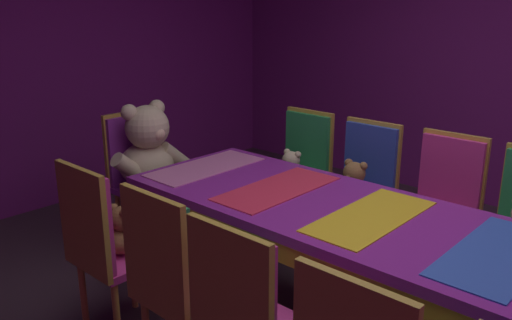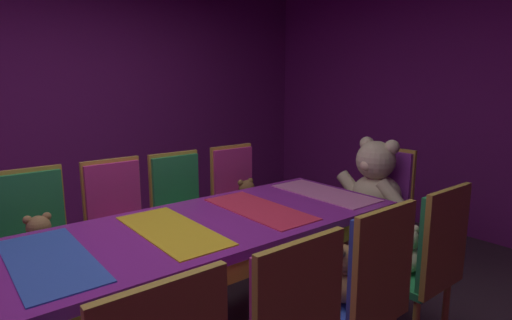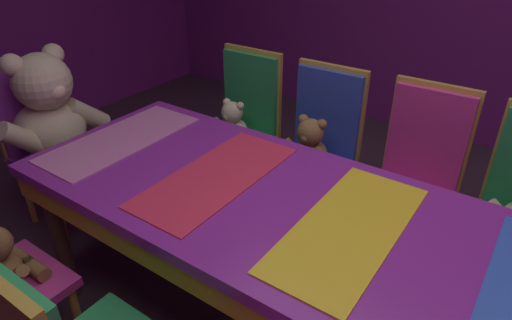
% 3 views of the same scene
% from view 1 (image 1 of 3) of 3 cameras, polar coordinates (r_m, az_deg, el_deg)
% --- Properties ---
extents(wall_back, '(5.20, 0.12, 2.80)m').
position_cam_1_polar(wall_back, '(4.89, -22.07, 11.48)').
color(wall_back, '#721E72').
rests_on(wall_back, ground_plane).
extents(banquet_table, '(0.90, 2.79, 0.75)m').
position_cam_1_polar(banquet_table, '(2.67, 12.19, -7.67)').
color(banquet_table, purple).
rests_on(banquet_table, ground_plane).
extents(chair_left_2, '(0.42, 0.41, 0.98)m').
position_cam_1_polar(chair_left_2, '(2.09, -1.29, -16.48)').
color(chair_left_2, '#CC338C').
rests_on(chair_left_2, ground_plane).
extents(chair_left_3, '(0.42, 0.41, 0.98)m').
position_cam_1_polar(chair_left_3, '(2.41, -9.25, -11.86)').
color(chair_left_3, '#268C4C').
rests_on(chair_left_3, ground_plane).
extents(chair_left_4, '(0.42, 0.41, 0.98)m').
position_cam_1_polar(chair_left_4, '(2.82, -16.53, -7.99)').
color(chair_left_4, '#CC338C').
rests_on(chair_left_4, ground_plane).
extents(teddy_left_4, '(0.22, 0.29, 0.27)m').
position_cam_1_polar(teddy_left_4, '(2.89, -14.07, -7.60)').
color(teddy_left_4, brown).
rests_on(teddy_left_4, chair_left_4).
extents(chair_right_2, '(0.42, 0.41, 0.98)m').
position_cam_1_polar(chair_right_2, '(3.43, 19.65, -3.80)').
color(chair_right_2, '#CC338C').
rests_on(chair_right_2, ground_plane).
extents(chair_right_3, '(0.42, 0.41, 0.98)m').
position_cam_1_polar(chair_right_3, '(3.63, 11.66, -2.04)').
color(chair_right_3, '#2D47B2').
rests_on(chair_right_3, ground_plane).
extents(teddy_right_3, '(0.24, 0.31, 0.30)m').
position_cam_1_polar(teddy_right_3, '(3.52, 10.43, -2.78)').
color(teddy_right_3, olive).
rests_on(teddy_right_3, chair_right_3).
extents(chair_right_4, '(0.42, 0.41, 0.98)m').
position_cam_1_polar(chair_right_4, '(3.92, 5.04, -0.36)').
color(chair_right_4, '#268C4C').
rests_on(chair_right_4, ground_plane).
extents(teddy_right_4, '(0.22, 0.28, 0.26)m').
position_cam_1_polar(teddy_right_4, '(3.82, 3.73, -1.17)').
color(teddy_right_4, beige).
rests_on(teddy_right_4, chair_right_4).
extents(throne_chair, '(0.41, 0.42, 0.98)m').
position_cam_1_polar(throne_chair, '(3.96, -12.75, -0.57)').
color(throne_chair, purple).
rests_on(throne_chair, ground_plane).
extents(king_teddy_bear, '(0.66, 0.51, 0.62)m').
position_cam_1_polar(king_teddy_bear, '(3.79, -11.41, 0.75)').
color(king_teddy_bear, beige).
rests_on(king_teddy_bear, throne_chair).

